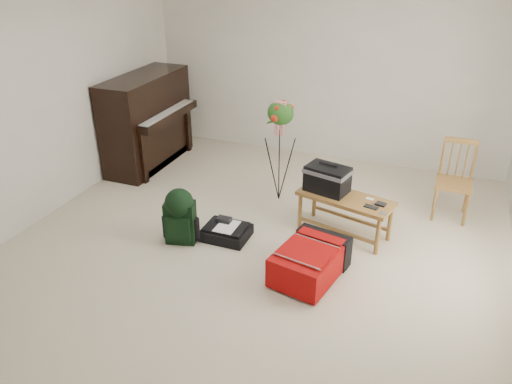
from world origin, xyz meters
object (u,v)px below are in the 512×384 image
at_px(bench, 332,186).
at_px(red_suitcase, 311,258).
at_px(black_duffel, 226,231).
at_px(green_backpack, 180,214).
at_px(flower_stand, 280,152).
at_px(dining_chair, 454,181).
at_px(piano, 148,122).

bearing_deg(bench, red_suitcase, -73.84).
height_order(bench, black_duffel, bench).
relative_size(green_backpack, flower_stand, 0.48).
bearing_deg(red_suitcase, bench, 103.61).
distance_m(green_backpack, flower_stand, 1.47).
xyz_separation_m(dining_chair, flower_stand, (-1.96, -0.33, 0.18)).
height_order(bench, flower_stand, flower_stand).
bearing_deg(black_duffel, red_suitcase, -16.09).
xyz_separation_m(piano, flower_stand, (2.05, -0.40, 0.02)).
relative_size(bench, green_backpack, 1.75).
relative_size(piano, black_duffel, 3.11).
height_order(bench, red_suitcase, bench).
bearing_deg(green_backpack, red_suitcase, -15.91).
bearing_deg(red_suitcase, dining_chair, 66.36).
relative_size(piano, flower_stand, 1.18).
xyz_separation_m(black_duffel, flower_stand, (0.23, 1.05, 0.55)).
bearing_deg(green_backpack, flower_stand, 49.80).
distance_m(piano, bench, 2.95).
xyz_separation_m(bench, red_suitcase, (0.03, -0.83, -0.37)).
xyz_separation_m(green_backpack, flower_stand, (0.64, 1.29, 0.28)).
relative_size(red_suitcase, flower_stand, 0.67).
height_order(dining_chair, green_backpack, dining_chair).
height_order(piano, red_suitcase, piano).
distance_m(dining_chair, black_duffel, 2.62).
relative_size(dining_chair, red_suitcase, 1.05).
bearing_deg(red_suitcase, green_backpack, -170.62).
distance_m(red_suitcase, flower_stand, 1.62).
bearing_deg(piano, bench, -18.02).
distance_m(red_suitcase, black_duffel, 1.06).
bearing_deg(red_suitcase, piano, 159.99).
relative_size(bench, red_suitcase, 1.25).
xyz_separation_m(red_suitcase, black_duffel, (-1.02, 0.29, -0.10)).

